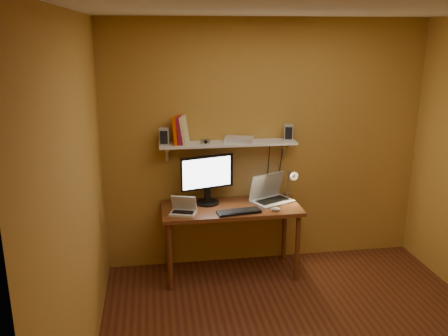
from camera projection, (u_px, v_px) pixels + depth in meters
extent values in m
cube|color=silver|center=(328.00, 7.00, 3.13)|extent=(3.40, 3.20, 0.02)
cube|color=#AE7B35|center=(266.00, 145.00, 5.02)|extent=(3.40, 0.02, 2.60)
cube|color=#AE7B35|center=(78.00, 207.00, 3.24)|extent=(0.02, 3.20, 2.60)
cube|color=brown|center=(231.00, 208.00, 4.80)|extent=(1.40, 0.60, 0.04)
cylinder|color=brown|center=(170.00, 257.00, 4.59)|extent=(0.05, 0.05, 0.71)
cylinder|color=brown|center=(297.00, 248.00, 4.77)|extent=(0.05, 0.05, 0.71)
cylinder|color=brown|center=(168.00, 237.00, 5.04)|extent=(0.05, 0.05, 0.71)
cylinder|color=brown|center=(284.00, 229.00, 5.23)|extent=(0.05, 0.05, 0.71)
cube|color=white|center=(228.00, 143.00, 4.81)|extent=(1.40, 0.25, 0.02)
cube|color=silver|center=(167.00, 153.00, 4.85)|extent=(0.03, 0.03, 0.18)
cube|color=silver|center=(284.00, 149.00, 5.03)|extent=(0.03, 0.03, 0.18)
cylinder|color=black|center=(208.00, 203.00, 4.88)|extent=(0.29, 0.29, 0.02)
cube|color=black|center=(207.00, 194.00, 4.86)|extent=(0.06, 0.06, 0.17)
cube|color=black|center=(207.00, 172.00, 4.79)|extent=(0.55, 0.18, 0.35)
cube|color=white|center=(207.00, 173.00, 4.78)|extent=(0.50, 0.14, 0.30)
cube|color=#979BA0|center=(272.00, 201.00, 4.92)|extent=(0.48, 0.42, 0.02)
cube|color=black|center=(272.00, 200.00, 4.92)|extent=(0.37, 0.28, 0.00)
cube|color=#979BA0|center=(267.00, 185.00, 4.96)|extent=(0.40, 0.25, 0.27)
cube|color=#172248|center=(267.00, 185.00, 4.96)|extent=(0.35, 0.21, 0.23)
cube|color=silver|center=(183.00, 213.00, 4.59)|extent=(0.28, 0.23, 0.02)
cube|color=black|center=(183.00, 212.00, 4.59)|extent=(0.23, 0.15, 0.00)
cube|color=silver|center=(184.00, 203.00, 4.62)|extent=(0.26, 0.15, 0.16)
cube|color=black|center=(184.00, 203.00, 4.62)|extent=(0.22, 0.12, 0.13)
cube|color=black|center=(239.00, 212.00, 4.63)|extent=(0.44, 0.20, 0.02)
ellipsoid|color=silver|center=(276.00, 209.00, 4.68)|extent=(0.11, 0.08, 0.03)
cube|color=silver|center=(287.00, 196.00, 5.13)|extent=(0.05, 0.06, 0.08)
cylinder|color=silver|center=(288.00, 183.00, 5.08)|extent=(0.02, 0.02, 0.28)
cylinder|color=silver|center=(291.00, 173.00, 4.97)|extent=(0.01, 0.16, 0.01)
cone|color=silver|center=(293.00, 175.00, 4.89)|extent=(0.09, 0.09, 0.09)
sphere|color=#FFE0A5|center=(293.00, 176.00, 4.87)|extent=(0.04, 0.04, 0.04)
cube|color=#979BA0|center=(165.00, 136.00, 4.68)|extent=(0.11, 0.11, 0.17)
cube|color=#979BA0|center=(289.00, 132.00, 4.89)|extent=(0.11, 0.11, 0.16)
cube|color=#DB4900|center=(177.00, 130.00, 4.70)|extent=(0.10, 0.19, 0.28)
cube|color=maroon|center=(181.00, 130.00, 4.71)|extent=(0.11, 0.20, 0.28)
cube|color=#F6F1B5|center=(184.00, 130.00, 4.71)|extent=(0.12, 0.20, 0.28)
cube|color=silver|center=(205.00, 142.00, 4.71)|extent=(0.10, 0.04, 0.06)
cylinder|color=black|center=(205.00, 142.00, 4.70)|extent=(0.04, 0.02, 0.03)
cube|color=silver|center=(239.00, 139.00, 4.82)|extent=(0.33, 0.27, 0.05)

